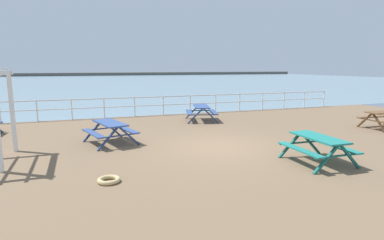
{
  "coord_description": "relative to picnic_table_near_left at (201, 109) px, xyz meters",
  "views": [
    {
      "loc": [
        -4.4,
        -9.64,
        2.74
      ],
      "look_at": [
        -0.6,
        1.09,
        0.8
      ],
      "focal_mm": 29.27,
      "sensor_mm": 36.0,
      "label": 1
    }
  ],
  "objects": [
    {
      "name": "picnic_table_far_right",
      "position": [
        -4.85,
        -3.41,
        0.0
      ],
      "size": [
        1.93,
        2.14,
        0.8
      ],
      "rotation": [
        0.0,
        0.0,
        1.85
      ],
      "color": "#334C84",
      "rests_on": "ground"
    },
    {
      "name": "picnic_table_near_left",
      "position": [
        0.0,
        0.0,
        0.0
      ],
      "size": [
        1.91,
        2.12,
        0.8
      ],
      "rotation": [
        0.0,
        0.0,
        1.32
      ],
      "color": "#334C84",
      "rests_on": "ground"
    },
    {
      "name": "picnic_table_near_right",
      "position": [
        0.57,
        -7.81,
        0.0
      ],
      "size": [
        1.57,
        1.83,
        0.8
      ],
      "rotation": [
        0.0,
        0.0,
        1.55
      ],
      "color": "#1E7A70",
      "rests_on": "ground"
    },
    {
      "name": "rope_coil",
      "position": [
        -5.25,
        -7.39,
        -0.53
      ],
      "size": [
        0.55,
        0.55,
        0.11
      ],
      "primitive_type": "torus",
      "color": "tan",
      "rests_on": "ground"
    },
    {
      "name": "sea_band",
      "position": [
        -1.35,
        47.58,
        -0.58
      ],
      "size": [
        142.0,
        90.0,
        0.01
      ],
      "primitive_type": "cube",
      "color": "gray",
      "rests_on": "ground"
    },
    {
      "name": "distant_shoreline",
      "position": [
        -1.35,
        90.58,
        -0.58
      ],
      "size": [
        142.0,
        6.0,
        1.8
      ],
      "primitive_type": "cube",
      "color": "#4C4C47",
      "rests_on": "ground"
    },
    {
      "name": "ground_plane",
      "position": [
        -1.35,
        -5.17,
        -0.68
      ],
      "size": [
        30.0,
        24.0,
        0.2
      ],
      "primitive_type": "cube",
      "color": "brown"
    },
    {
      "name": "seaward_railing",
      "position": [
        -1.35,
        2.58,
        0.15
      ],
      "size": [
        23.07,
        0.07,
        1.08
      ],
      "color": "white",
      "rests_on": "ground"
    }
  ]
}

